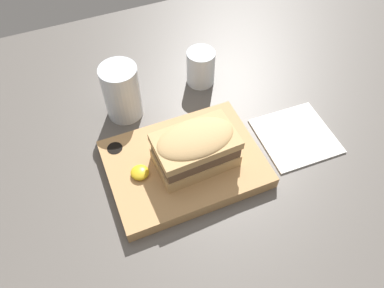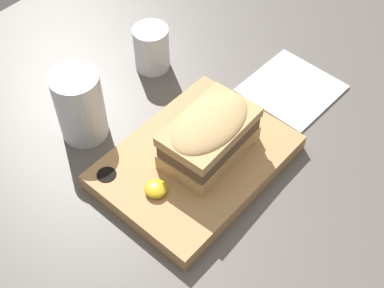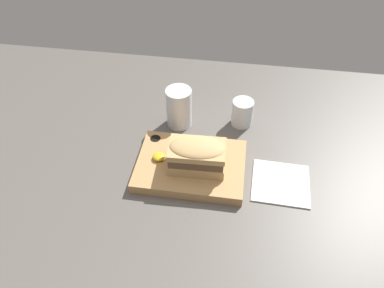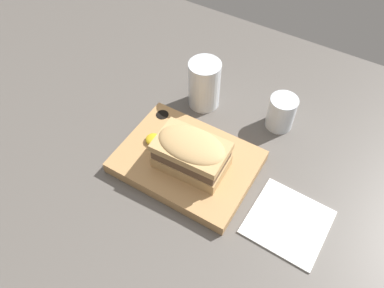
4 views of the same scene
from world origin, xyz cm
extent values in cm
cube|color=#56514C|center=(0.00, 0.00, 1.00)|extent=(178.76, 116.27, 2.00)
cube|color=tan|center=(1.97, 3.54, 3.35)|extent=(28.07, 20.68, 2.70)
cylinder|color=black|center=(-9.17, 10.99, 4.09)|extent=(2.90, 2.90, 1.35)
cube|color=tan|center=(3.70, 2.49, 6.08)|extent=(14.54, 9.21, 2.76)
cube|color=brown|center=(3.70, 2.49, 8.63)|extent=(13.96, 8.84, 2.34)
cube|color=tan|center=(3.70, 2.49, 10.63)|extent=(14.54, 9.21, 1.66)
ellipsoid|color=tan|center=(3.70, 2.49, 11.32)|extent=(14.25, 9.02, 2.48)
ellipsoid|color=gold|center=(-6.52, 3.58, 5.36)|extent=(3.28, 3.28, 1.31)
cylinder|color=silver|center=(-4.30, 21.57, 7.98)|extent=(7.48, 7.48, 11.95)
cylinder|color=silver|center=(-4.30, 21.57, 4.89)|extent=(6.58, 6.58, 5.38)
cylinder|color=silver|center=(14.11, 24.32, 6.04)|extent=(6.22, 6.22, 8.09)
cylinder|color=black|center=(14.11, 24.32, 5.18)|extent=(5.60, 5.60, 5.96)
cube|color=white|center=(25.48, 2.08, 2.20)|extent=(14.86, 14.59, 0.40)
camera|label=1|loc=(-11.75, -33.42, 61.05)|focal=35.00mm
camera|label=2|loc=(-35.32, -28.40, 67.18)|focal=50.00mm
camera|label=3|loc=(12.30, -62.61, 75.72)|focal=35.00mm
camera|label=4|loc=(26.47, -35.16, 67.49)|focal=35.00mm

